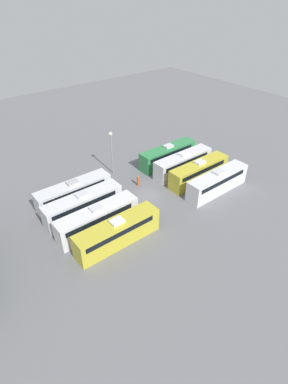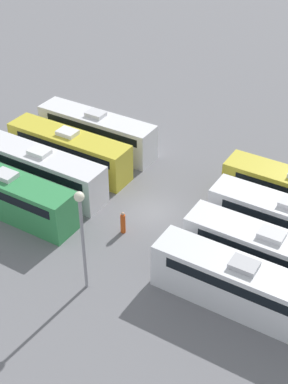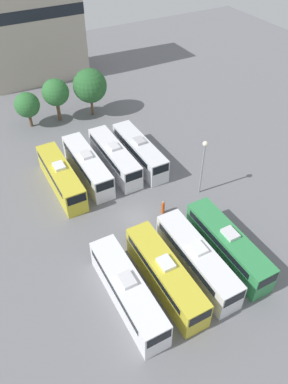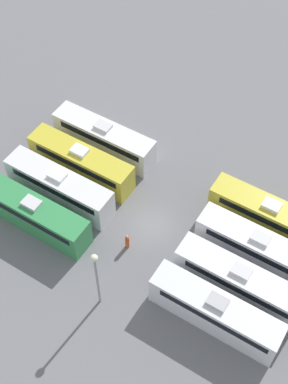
{
  "view_description": "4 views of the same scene",
  "coord_description": "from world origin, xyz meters",
  "px_view_note": "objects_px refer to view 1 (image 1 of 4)",
  "views": [
    {
      "loc": [
        -28.17,
        22.97,
        25.92
      ],
      "look_at": [
        -1.58,
        1.86,
        2.34
      ],
      "focal_mm": 28.0,
      "sensor_mm": 36.0,
      "label": 1
    },
    {
      "loc": [
        27.31,
        15.84,
        24.4
      ],
      "look_at": [
        1.3,
        -0.0,
        2.67
      ],
      "focal_mm": 50.0,
      "sensor_mm": 36.0,
      "label": 2
    },
    {
      "loc": [
        -13.26,
        -26.19,
        29.95
      ],
      "look_at": [
        1.9,
        1.68,
        1.81
      ],
      "focal_mm": 35.0,
      "sensor_mm": 36.0,
      "label": 3
    },
    {
      "loc": [
        23.73,
        13.94,
        40.91
      ],
      "look_at": [
        -1.24,
        -1.59,
        2.62
      ],
      "focal_mm": 50.0,
      "sensor_mm": 36.0,
      "label": 4
    }
  ],
  "objects_px": {
    "bus_2": "(183,163)",
    "bus_3": "(168,155)",
    "bus_7": "(74,192)",
    "light_pole": "(111,146)",
    "bus_5": "(97,218)",
    "bus_6": "(83,205)",
    "bus_1": "(199,171)",
    "bus_4": "(117,232)",
    "bus_0": "(217,181)",
    "worker_person": "(138,181)"
  },
  "relations": [
    {
      "from": "bus_2",
      "to": "bus_3",
      "type": "relative_size",
      "value": 1.0
    },
    {
      "from": "bus_7",
      "to": "light_pole",
      "type": "height_order",
      "value": "light_pole"
    },
    {
      "from": "bus_3",
      "to": "bus_5",
      "type": "height_order",
      "value": "same"
    },
    {
      "from": "bus_6",
      "to": "light_pole",
      "type": "relative_size",
      "value": 1.5
    },
    {
      "from": "bus_1",
      "to": "light_pole",
      "type": "xyz_separation_m",
      "value": [
        10.47,
        9.35,
        3.25
      ]
    },
    {
      "from": "bus_3",
      "to": "bus_4",
      "type": "xyz_separation_m",
      "value": [
        -10.89,
        17.94,
        0.0
      ]
    },
    {
      "from": "bus_4",
      "to": "bus_7",
      "type": "height_order",
      "value": "same"
    },
    {
      "from": "bus_4",
      "to": "bus_0",
      "type": "bearing_deg",
      "value": -90.38
    },
    {
      "from": "bus_3",
      "to": "light_pole",
      "type": "xyz_separation_m",
      "value": [
        3.27,
        9.28,
        3.25
      ]
    },
    {
      "from": "bus_1",
      "to": "bus_5",
      "type": "height_order",
      "value": "same"
    },
    {
      "from": "bus_3",
      "to": "bus_6",
      "type": "bearing_deg",
      "value": 100.97
    },
    {
      "from": "bus_0",
      "to": "bus_2",
      "type": "bearing_deg",
      "value": -0.16
    },
    {
      "from": "bus_5",
      "to": "worker_person",
      "type": "distance_m",
      "value": 11.35
    },
    {
      "from": "bus_0",
      "to": "light_pole",
      "type": "distance_m",
      "value": 17.33
    },
    {
      "from": "bus_4",
      "to": "light_pole",
      "type": "bearing_deg",
      "value": -31.45
    },
    {
      "from": "bus_2",
      "to": "worker_person",
      "type": "bearing_deg",
      "value": 81.14
    },
    {
      "from": "bus_4",
      "to": "worker_person",
      "type": "distance_m",
      "value": 12.87
    },
    {
      "from": "bus_6",
      "to": "light_pole",
      "type": "distance_m",
      "value": 11.94
    },
    {
      "from": "bus_6",
      "to": "worker_person",
      "type": "xyz_separation_m",
      "value": [
        1.2,
        -10.18,
        -0.92
      ]
    },
    {
      "from": "worker_person",
      "to": "bus_5",
      "type": "bearing_deg",
      "value": 115.63
    },
    {
      "from": "bus_7",
      "to": "bus_1",
      "type": "bearing_deg",
      "value": -111.1
    },
    {
      "from": "bus_1",
      "to": "bus_3",
      "type": "height_order",
      "value": "same"
    },
    {
      "from": "bus_3",
      "to": "bus_6",
      "type": "xyz_separation_m",
      "value": [
        -3.59,
        18.51,
        0.0
      ]
    },
    {
      "from": "bus_3",
      "to": "bus_0",
      "type": "bearing_deg",
      "value": 179.96
    },
    {
      "from": "bus_2",
      "to": "bus_6",
      "type": "xyz_separation_m",
      "value": [
        0.1,
        18.52,
        0.0
      ]
    },
    {
      "from": "bus_3",
      "to": "bus_7",
      "type": "distance_m",
      "value": 18.12
    },
    {
      "from": "bus_1",
      "to": "bus_4",
      "type": "xyz_separation_m",
      "value": [
        -3.69,
        18.0,
        0.0
      ]
    },
    {
      "from": "bus_5",
      "to": "light_pole",
      "type": "xyz_separation_m",
      "value": [
        10.55,
        -9.24,
        3.25
      ]
    },
    {
      "from": "bus_0",
      "to": "bus_3",
      "type": "height_order",
      "value": "same"
    },
    {
      "from": "bus_2",
      "to": "bus_5",
      "type": "distance_m",
      "value": 18.88
    },
    {
      "from": "bus_0",
      "to": "bus_3",
      "type": "xyz_separation_m",
      "value": [
        11.01,
        -0.01,
        0.0
      ]
    },
    {
      "from": "bus_1",
      "to": "light_pole",
      "type": "height_order",
      "value": "light_pole"
    },
    {
      "from": "bus_0",
      "to": "bus_4",
      "type": "height_order",
      "value": "same"
    },
    {
      "from": "bus_0",
      "to": "bus_5",
      "type": "relative_size",
      "value": 1.0
    },
    {
      "from": "bus_2",
      "to": "bus_6",
      "type": "distance_m",
      "value": 18.52
    },
    {
      "from": "bus_7",
      "to": "bus_6",
      "type": "bearing_deg",
      "value": 173.42
    },
    {
      "from": "bus_7",
      "to": "worker_person",
      "type": "bearing_deg",
      "value": -102.69
    },
    {
      "from": "bus_3",
      "to": "worker_person",
      "type": "bearing_deg",
      "value": 106.02
    },
    {
      "from": "bus_0",
      "to": "worker_person",
      "type": "bearing_deg",
      "value": 43.98
    },
    {
      "from": "bus_5",
      "to": "bus_4",
      "type": "bearing_deg",
      "value": -170.91
    },
    {
      "from": "bus_2",
      "to": "bus_4",
      "type": "distance_m",
      "value": 19.34
    },
    {
      "from": "bus_0",
      "to": "light_pole",
      "type": "xyz_separation_m",
      "value": [
        14.28,
        9.28,
        3.25
      ]
    },
    {
      "from": "bus_2",
      "to": "light_pole",
      "type": "bearing_deg",
      "value": 53.19
    },
    {
      "from": "bus_3",
      "to": "worker_person",
      "type": "relative_size",
      "value": 6.21
    },
    {
      "from": "bus_0",
      "to": "bus_6",
      "type": "bearing_deg",
      "value": 68.15
    },
    {
      "from": "bus_3",
      "to": "bus_4",
      "type": "relative_size",
      "value": 1.0
    },
    {
      "from": "bus_5",
      "to": "worker_person",
      "type": "relative_size",
      "value": 6.21
    },
    {
      "from": "bus_7",
      "to": "worker_person",
      "type": "height_order",
      "value": "bus_7"
    },
    {
      "from": "bus_2",
      "to": "bus_7",
      "type": "relative_size",
      "value": 1.0
    },
    {
      "from": "bus_1",
      "to": "bus_3",
      "type": "relative_size",
      "value": 1.0
    }
  ]
}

